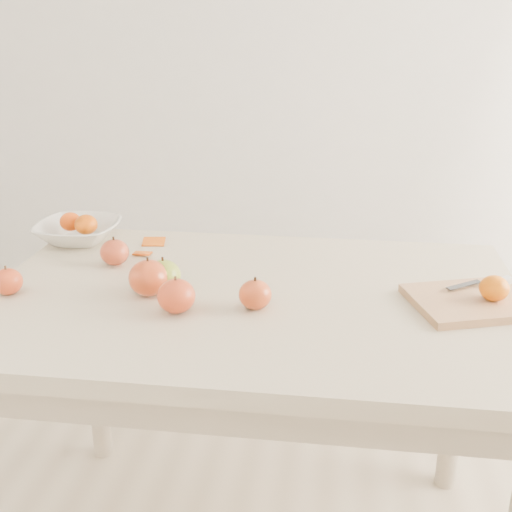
# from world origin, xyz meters

# --- Properties ---
(table) EXTENTS (1.20, 0.80, 0.75)m
(table) POSITION_xyz_m (0.00, 0.00, 0.65)
(table) COLOR beige
(table) RESTS_ON ground
(cutting_board) EXTENTS (0.32, 0.28, 0.02)m
(cutting_board) POSITION_xyz_m (0.48, 0.00, 0.76)
(cutting_board) COLOR tan
(cutting_board) RESTS_ON table
(board_tangerine) EXTENTS (0.06, 0.06, 0.05)m
(board_tangerine) POSITION_xyz_m (0.51, -0.01, 0.80)
(board_tangerine) COLOR #D36007
(board_tangerine) RESTS_ON cutting_board
(fruit_bowl) EXTENTS (0.22, 0.22, 0.05)m
(fruit_bowl) POSITION_xyz_m (-0.52, 0.28, 0.78)
(fruit_bowl) COLOR silver
(fruit_bowl) RESTS_ON table
(bowl_tangerine_near) EXTENTS (0.06, 0.06, 0.05)m
(bowl_tangerine_near) POSITION_xyz_m (-0.55, 0.29, 0.80)
(bowl_tangerine_near) COLOR #D53D07
(bowl_tangerine_near) RESTS_ON fruit_bowl
(bowl_tangerine_far) EXTENTS (0.06, 0.06, 0.05)m
(bowl_tangerine_far) POSITION_xyz_m (-0.49, 0.27, 0.80)
(bowl_tangerine_far) COLOR #D65007
(bowl_tangerine_far) RESTS_ON fruit_bowl
(orange_peel_a) EXTENTS (0.07, 0.05, 0.01)m
(orange_peel_a) POSITION_xyz_m (-0.31, 0.29, 0.75)
(orange_peel_a) COLOR #DF5C0F
(orange_peel_a) RESTS_ON table
(orange_peel_b) EXTENTS (0.05, 0.04, 0.01)m
(orange_peel_b) POSITION_xyz_m (-0.32, 0.20, 0.75)
(orange_peel_b) COLOR #D3530E
(orange_peel_b) RESTS_ON table
(paring_knife) EXTENTS (0.16, 0.09, 0.01)m
(paring_knife) POSITION_xyz_m (0.53, 0.07, 0.78)
(paring_knife) COLOR silver
(paring_knife) RESTS_ON cutting_board
(apple_green) EXTENTS (0.08, 0.08, 0.07)m
(apple_green) POSITION_xyz_m (-0.20, -0.01, 0.79)
(apple_green) COLOR olive
(apple_green) RESTS_ON table
(apple_red_d) EXTENTS (0.07, 0.07, 0.06)m
(apple_red_d) POSITION_xyz_m (-0.54, -0.08, 0.78)
(apple_red_d) COLOR #A60611
(apple_red_d) RESTS_ON table
(apple_red_c) EXTENTS (0.08, 0.08, 0.07)m
(apple_red_c) POSITION_xyz_m (-0.14, -0.12, 0.79)
(apple_red_c) COLOR #9A0904
(apple_red_c) RESTS_ON table
(apple_red_a) EXTENTS (0.07, 0.07, 0.06)m
(apple_red_a) POSITION_xyz_m (-0.37, 0.13, 0.78)
(apple_red_a) COLOR maroon
(apple_red_a) RESTS_ON table
(apple_red_e) EXTENTS (0.07, 0.07, 0.06)m
(apple_red_e) POSITION_xyz_m (0.02, -0.08, 0.78)
(apple_red_e) COLOR #98150B
(apple_red_e) RESTS_ON table
(apple_red_b) EXTENTS (0.09, 0.09, 0.08)m
(apple_red_b) POSITION_xyz_m (-0.23, -0.04, 0.79)
(apple_red_b) COLOR #A70E07
(apple_red_b) RESTS_ON table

